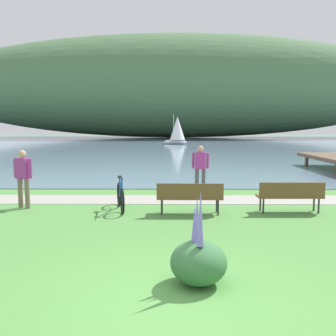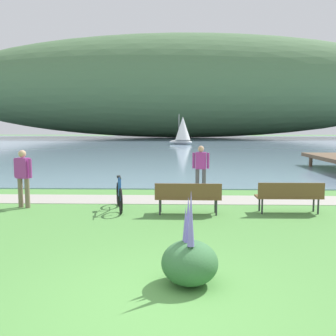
# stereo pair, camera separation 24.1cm
# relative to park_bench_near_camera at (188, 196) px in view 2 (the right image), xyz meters

# --- Properties ---
(ground_plane) EXTENTS (200.00, 200.00, 0.00)m
(ground_plane) POSITION_rel_park_bench_near_camera_xyz_m (-0.52, -5.14, -0.52)
(ground_plane) COLOR #518E42
(bay_water) EXTENTS (180.00, 80.00, 0.04)m
(bay_water) POSITION_rel_park_bench_near_camera_xyz_m (-0.52, 43.96, -0.50)
(bay_water) COLOR #7A99B2
(bay_water) RESTS_ON ground
(distant_hillside) EXTENTS (104.30, 28.00, 21.14)m
(distant_hillside) POSITION_rel_park_bench_near_camera_xyz_m (0.11, 69.09, 10.09)
(distant_hillside) COLOR #4C7047
(distant_hillside) RESTS_ON bay_water
(shoreline_path) EXTENTS (60.00, 1.50, 0.01)m
(shoreline_path) POSITION_rel_park_bench_near_camera_xyz_m (-0.52, 2.02, -0.52)
(shoreline_path) COLOR #A39E93
(shoreline_path) RESTS_ON ground
(park_bench_near_camera) EXTENTS (1.80, 0.50, 0.88)m
(park_bench_near_camera) POSITION_rel_park_bench_near_camera_xyz_m (0.00, 0.00, 0.00)
(park_bench_near_camera) COLOR brown
(park_bench_near_camera) RESTS_ON ground
(park_bench_further_along) EXTENTS (1.81, 0.50, 0.88)m
(park_bench_further_along) POSITION_rel_park_bench_near_camera_xyz_m (2.80, 0.20, 0.00)
(park_bench_further_along) COLOR brown
(park_bench_further_along) RESTS_ON ground
(bicycle_leaning_near_bench) EXTENTS (0.46, 1.74, 1.01)m
(bicycle_leaning_near_bench) POSITION_rel_park_bench_near_camera_xyz_m (-1.96, 0.52, -0.12)
(bicycle_leaning_near_bench) COLOR black
(bicycle_leaning_near_bench) RESTS_ON ground
(person_at_shoreline) EXTENTS (0.61, 0.27, 1.71)m
(person_at_shoreline) POSITION_rel_park_bench_near_camera_xyz_m (0.54, 3.26, 0.46)
(person_at_shoreline) COLOR #4C4C51
(person_at_shoreline) RESTS_ON ground
(person_on_the_grass) EXTENTS (0.59, 0.32, 1.71)m
(person_on_the_grass) POSITION_rel_park_bench_near_camera_xyz_m (-4.84, 0.73, 0.46)
(person_on_the_grass) COLOR #72604C
(person_on_the_grass) RESTS_ON ground
(echium_bush_beside_closest) EXTENTS (0.87, 0.87, 1.49)m
(echium_bush_beside_closest) POSITION_rel_park_bench_near_camera_xyz_m (-0.09, -4.50, -0.15)
(echium_bush_beside_closest) COLOR #386B3D
(echium_bush_beside_closest) RESTS_ON ground
(sailboat_mid_bay) EXTENTS (3.42, 2.75, 3.97)m
(sailboat_mid_bay) POSITION_rel_park_bench_near_camera_xyz_m (0.24, 38.94, 1.39)
(sailboat_mid_bay) COLOR white
(sailboat_mid_bay) RESTS_ON bay_water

